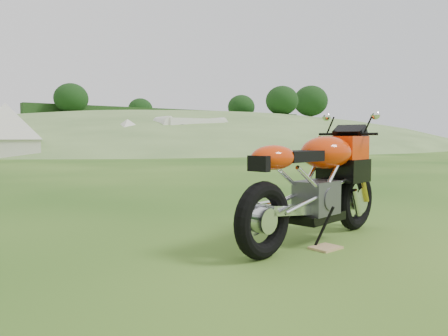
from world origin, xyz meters
TOP-DOWN VIEW (x-y plane):
  - ground at (0.00, 0.00)m, footprint 120.00×120.00m
  - hillside at (24.00, 40.00)m, footprint 80.00×64.00m
  - hedgerow at (24.00, 40.00)m, footprint 36.00×1.20m
  - sport_motorcycle at (0.09, -1.45)m, footprint 2.29×0.93m
  - plywood_board at (-0.04, -1.69)m, footprint 0.28×0.23m
  - tent_left at (1.11, 20.10)m, footprint 3.74×3.74m
  - tent_right at (8.12, 20.98)m, footprint 2.96×2.96m
  - caravan at (12.49, 20.59)m, footprint 5.14×2.54m

SIDE VIEW (x-z plane):
  - ground at x=0.00m, z-range 0.00..0.00m
  - hillside at x=24.00m, z-range -4.00..4.00m
  - hedgerow at x=24.00m, z-range -4.30..4.30m
  - plywood_board at x=-0.04m, z-range 0.00..0.02m
  - sport_motorcycle at x=0.09m, z-range 0.00..1.34m
  - caravan at x=12.49m, z-range 0.00..2.34m
  - tent_right at x=8.12m, z-range 0.00..2.35m
  - tent_left at x=1.11m, z-range 0.00..2.73m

